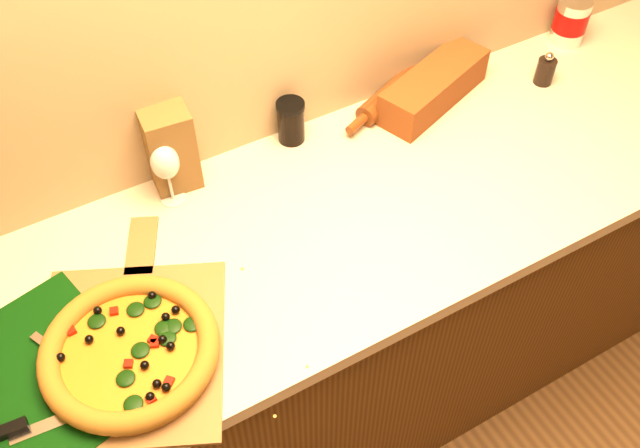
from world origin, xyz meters
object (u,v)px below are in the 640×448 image
Objects in this scene: pepper_grinder at (545,70)px; dark_jar at (291,121)px; rolling_pin at (396,89)px; pizza_peel at (130,343)px; wine_glass at (165,164)px; coffee_canister at (571,21)px; cutting_board at (48,374)px; pizza at (130,351)px.

dark_jar reaches higher than pepper_grinder.
pizza_peel is at bearing -156.66° from rolling_pin.
pizza_peel is 3.65× the size of wine_glass.
pepper_grinder is 0.73× the size of coffee_canister.
dark_jar is (-0.72, 0.14, 0.02)m from pepper_grinder.
wine_glass reaches higher than cutting_board.
pizza is at bearing -30.16° from cutting_board.
pizza is 0.17m from cutting_board.
coffee_canister is (0.19, 0.12, 0.03)m from pepper_grinder.
pizza and rolling_pin have the same top height.
pizza is 1.00m from rolling_pin.
wine_glass is (-0.67, -0.05, 0.09)m from rolling_pin.
wine_glass reaches higher than pizza_peel.
rolling_pin is 0.59m from coffee_canister.
pizza is 0.78× the size of cutting_board.
pepper_grinder is at bearing -148.22° from coffee_canister.
rolling_pin is at bearing 159.77° from pepper_grinder.
pizza_peel is at bearing -17.56° from cutting_board.
pizza_peel is 0.98m from rolling_pin.
pepper_grinder is at bearing -20.23° from rolling_pin.
rolling_pin is at bearing 25.03° from pizza.
wine_glass is at bearing 57.65° from pizza.
dark_jar is at bearing 13.31° from cutting_board.
dark_jar is (-0.91, 0.02, -0.01)m from coffee_canister.
pizza is 0.87× the size of rolling_pin.
pizza_peel is 0.69m from dark_jar.
coffee_canister is at bearing -1.43° from cutting_board.
wine_glass is at bearing -172.14° from dark_jar.
pizza_peel is 4.49× the size of coffee_canister.
pizza reaches higher than pizza_peel.
wine_glass reaches higher than pizza.
pizza is 1.34m from pepper_grinder.
pizza_peel is at bearing 78.38° from pizza.
wine_glass is at bearing 81.29° from pizza_peel.
dark_jar is at bearing 7.86° from wine_glass.
pizza_peel is 1.53m from coffee_canister.
pizza reaches higher than cutting_board.
cutting_board is (-0.16, 0.05, -0.03)m from pizza.
pepper_grinder is 0.23m from coffee_canister.
wine_glass is (0.23, 0.37, 0.09)m from pizza.
cutting_board is at bearing 163.13° from pizza.
pizza_peel is 1.33× the size of cutting_board.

